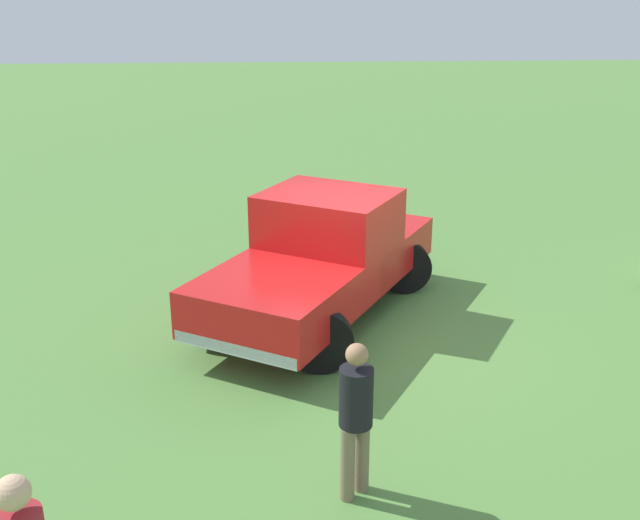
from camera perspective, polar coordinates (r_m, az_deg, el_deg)
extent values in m
plane|color=#54843D|center=(10.68, 3.32, -5.57)|extent=(80.00, 80.00, 0.00)
cylinder|color=black|center=(9.48, 0.05, -6.21)|extent=(0.84, 0.22, 0.84)
cylinder|color=black|center=(10.20, -7.62, -4.43)|extent=(0.84, 0.22, 0.84)
cylinder|color=black|center=(11.97, 6.47, -0.57)|extent=(0.84, 0.22, 0.84)
cylinder|color=black|center=(12.55, -0.04, 0.55)|extent=(0.84, 0.22, 0.84)
cube|color=red|center=(9.75, -3.70, -3.28)|extent=(2.51, 2.52, 0.64)
cube|color=red|center=(10.97, 0.66, 1.61)|extent=(2.32, 2.20, 1.40)
cube|color=slate|center=(10.84, 0.67, 3.82)|extent=(2.08, 1.93, 0.48)
cube|color=red|center=(11.89, 2.62, 1.05)|extent=(2.70, 2.83, 0.60)
cube|color=silver|center=(9.20, -6.41, -6.66)|extent=(1.57, 0.99, 0.16)
sphere|color=#D8AD84|center=(5.25, -22.36, -16.07)|extent=(0.23, 0.23, 0.23)
cylinder|color=#7A6B51|center=(7.44, 3.22, -14.61)|extent=(0.14, 0.14, 0.78)
cylinder|color=#7A6B51|center=(7.32, 2.11, -15.24)|extent=(0.14, 0.14, 0.78)
cylinder|color=black|center=(7.01, 2.76, -10.38)|extent=(0.45, 0.45, 0.58)
sphere|color=#A87A56|center=(6.80, 2.82, -7.21)|extent=(0.21, 0.21, 0.21)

